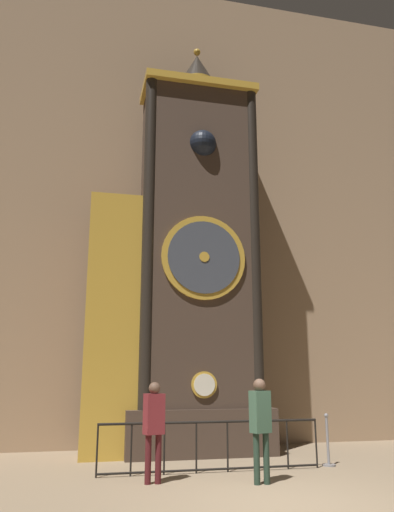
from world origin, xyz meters
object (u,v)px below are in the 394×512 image
object	(u,v)px
visitor_near	(154,422)
clock_tower	(183,265)
stanchion_post	(328,448)
visitor_far	(260,419)

from	to	relation	value
visitor_near	clock_tower	bearing A→B (deg)	53.31
visitor_near	stanchion_post	size ratio (longest dim) A/B	1.64
visitor_far	stanchion_post	distance (m)	2.53
visitor_near	visitor_far	xyz separation A→B (m)	(1.84, -0.47, 0.04)
visitor_far	stanchion_post	size ratio (longest dim) A/B	1.70
visitor_near	stanchion_post	distance (m)	4.00
visitor_near	stanchion_post	bearing A→B (deg)	-2.93
clock_tower	visitor_far	xyz separation A→B (m)	(0.71, -3.52, -3.53)
clock_tower	stanchion_post	bearing A→B (deg)	-38.33
clock_tower	visitor_near	distance (m)	4.83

